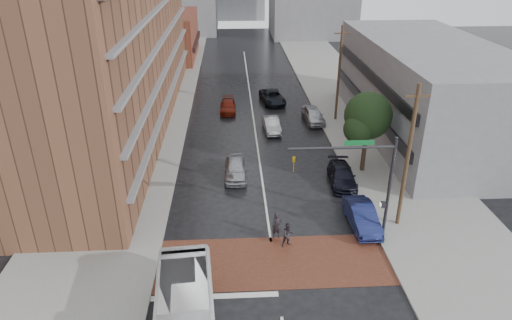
{
  "coord_description": "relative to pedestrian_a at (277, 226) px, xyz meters",
  "views": [
    {
      "loc": [
        -2.32,
        -21.58,
        17.71
      ],
      "look_at": [
        -0.69,
        7.5,
        3.5
      ],
      "focal_mm": 32.0,
      "sensor_mm": 36.0,
      "label": 1
    }
  ],
  "objects": [
    {
      "name": "crosswalk",
      "position": [
        -0.41,
        -2.5,
        -0.91
      ],
      "size": [
        14.0,
        5.0,
        0.02
      ],
      "primitive_type": "cube",
      "color": "brown",
      "rests_on": "ground"
    },
    {
      "name": "suv_travel",
      "position": [
        2.11,
        27.14,
        -0.19
      ],
      "size": [
        3.15,
        5.54,
        1.46
      ],
      "primitive_type": "imported",
      "rotation": [
        0.0,
        0.0,
        0.14
      ],
      "color": "black",
      "rests_on": "ground"
    },
    {
      "name": "car_parked_far",
      "position": [
        5.89,
        20.6,
        -0.12
      ],
      "size": [
        2.24,
        4.8,
        1.59
      ],
      "primitive_type": "imported",
      "rotation": [
        0.0,
        0.0,
        0.08
      ],
      "color": "#A1A3A8",
      "rests_on": "ground"
    },
    {
      "name": "sidewalk_east",
      "position": [
        11.09,
        22.0,
        -0.84
      ],
      "size": [
        9.0,
        90.0,
        0.15
      ],
      "primitive_type": "cube",
      "color": "gray",
      "rests_on": "ground"
    },
    {
      "name": "car_travel_b",
      "position": [
        1.23,
        18.28,
        -0.22
      ],
      "size": [
        1.76,
        4.31,
        1.39
      ],
      "primitive_type": "imported",
      "rotation": [
        0.0,
        0.0,
        0.07
      ],
      "color": "#B4B7BC",
      "rests_on": "ground"
    },
    {
      "name": "street_tree",
      "position": [
        8.1,
        9.03,
        3.82
      ],
      "size": [
        4.2,
        4.1,
        6.9
      ],
      "color": "#332319",
      "rests_on": "ground"
    },
    {
      "name": "sidewalk_west",
      "position": [
        -11.91,
        22.0,
        -0.84
      ],
      "size": [
        9.0,
        90.0,
        0.15
      ],
      "primitive_type": "cube",
      "color": "gray",
      "rests_on": "ground"
    },
    {
      "name": "car_travel_a",
      "position": [
        -2.56,
        8.6,
        -0.15
      ],
      "size": [
        1.9,
        4.53,
        1.53
      ],
      "primitive_type": "imported",
      "rotation": [
        0.0,
        0.0,
        -0.02
      ],
      "color": "#A0A3A7",
      "rests_on": "ground"
    },
    {
      "name": "utility_pole_far",
      "position": [
        8.39,
        21.0,
        4.22
      ],
      "size": [
        1.6,
        0.26,
        10.0
      ],
      "color": "#473321",
      "rests_on": "ground"
    },
    {
      "name": "pedestrian_a",
      "position": [
        0.0,
        0.0,
        0.0
      ],
      "size": [
        0.73,
        0.54,
        1.83
      ],
      "primitive_type": "imported",
      "rotation": [
        0.0,
        0.0,
        0.16
      ],
      "color": "black",
      "rests_on": "ground"
    },
    {
      "name": "car_parked_near",
      "position": [
        5.89,
        1.0,
        -0.15
      ],
      "size": [
        1.77,
        4.71,
        1.54
      ],
      "primitive_type": "imported",
      "rotation": [
        0.0,
        0.0,
        0.03
      ],
      "color": "#151B49",
      "rests_on": "ground"
    },
    {
      "name": "utility_pole_near",
      "position": [
        8.39,
        1.0,
        4.22
      ],
      "size": [
        1.6,
        0.26,
        10.0
      ],
      "color": "#473321",
      "rests_on": "ground"
    },
    {
      "name": "storefront_west",
      "position": [
        -12.41,
        51.0,
        2.58
      ],
      "size": [
        8.0,
        16.0,
        7.0
      ],
      "primitive_type": "cube",
      "color": "brown",
      "rests_on": "ground"
    },
    {
      "name": "pedestrian_b",
      "position": [
        0.62,
        -0.92,
        -0.09
      ],
      "size": [
        0.96,
        0.84,
        1.65
      ],
      "primitive_type": "imported",
      "rotation": [
        0.0,
        0.0,
        0.31
      ],
      "color": "#272126",
      "rests_on": "ground"
    },
    {
      "name": "signal_mast",
      "position": [
        5.43,
        -0.5,
        3.82
      ],
      "size": [
        6.5,
        0.3,
        7.2
      ],
      "color": "#2D2D33",
      "rests_on": "ground"
    },
    {
      "name": "car_travel_c",
      "position": [
        -3.18,
        24.36,
        -0.29
      ],
      "size": [
        1.81,
        4.36,
        1.26
      ],
      "primitive_type": "imported",
      "rotation": [
        0.0,
        0.0,
        -0.01
      ],
      "color": "maroon",
      "rests_on": "ground"
    },
    {
      "name": "car_parked_mid",
      "position": [
        5.89,
        7.0,
        -0.22
      ],
      "size": [
        2.23,
        4.9,
        1.39
      ],
      "primitive_type": "imported",
      "rotation": [
        0.0,
        0.0,
        -0.06
      ],
      "color": "black",
      "rests_on": "ground"
    },
    {
      "name": "ground",
      "position": [
        -0.41,
        -3.0,
        -0.92
      ],
      "size": [
        160.0,
        160.0,
        0.0
      ],
      "primitive_type": "plane",
      "color": "black",
      "rests_on": "ground"
    },
    {
      "name": "building_east",
      "position": [
        16.09,
        17.0,
        3.58
      ],
      "size": [
        11.0,
        26.0,
        9.0
      ],
      "primitive_type": "cube",
      "color": "gray",
      "rests_on": "ground"
    }
  ]
}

